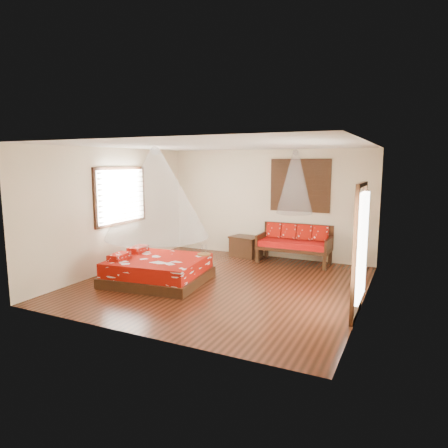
% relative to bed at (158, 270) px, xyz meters
% --- Properties ---
extents(room, '(5.54, 5.54, 2.84)m').
position_rel_bed_xyz_m(room, '(1.28, 0.43, 1.15)').
color(room, black).
rests_on(room, ground).
extents(bed, '(2.11, 1.95, 0.63)m').
position_rel_bed_xyz_m(bed, '(0.00, 0.00, 0.00)').
color(bed, black).
rests_on(bed, floor).
extents(daybed, '(1.77, 0.79, 0.94)m').
position_rel_bed_xyz_m(daybed, '(2.14, 2.82, 0.27)').
color(daybed, black).
rests_on(daybed, floor).
extents(storage_chest, '(0.89, 0.72, 0.54)m').
position_rel_bed_xyz_m(storage_chest, '(0.80, 2.88, 0.02)').
color(storage_chest, black).
rests_on(storage_chest, floor).
extents(shutter_panel, '(1.52, 0.06, 1.32)m').
position_rel_bed_xyz_m(shutter_panel, '(2.14, 3.15, 1.65)').
color(shutter_panel, black).
rests_on(shutter_panel, wall_back).
extents(window_left, '(0.10, 1.74, 1.34)m').
position_rel_bed_xyz_m(window_left, '(-1.42, 0.63, 1.45)').
color(window_left, black).
rests_on(window_left, wall_left).
extents(glazed_door, '(0.08, 1.02, 2.16)m').
position_rel_bed_xyz_m(glazed_door, '(4.00, -0.17, 0.82)').
color(glazed_door, black).
rests_on(glazed_door, floor).
extents(wine_tray, '(0.29, 0.29, 0.23)m').
position_rel_bed_xyz_m(wine_tray, '(0.74, 0.67, 0.31)').
color(wine_tray, brown).
rests_on(wine_tray, bed).
extents(mosquito_net_main, '(2.13, 2.13, 1.80)m').
position_rel_bed_xyz_m(mosquito_net_main, '(0.01, 0.00, 1.60)').
color(mosquito_net_main, white).
rests_on(mosquito_net_main, ceiling).
extents(mosquito_net_daybed, '(0.87, 0.87, 1.50)m').
position_rel_bed_xyz_m(mosquito_net_daybed, '(2.14, 2.68, 1.75)').
color(mosquito_net_daybed, white).
rests_on(mosquito_net_daybed, ceiling).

